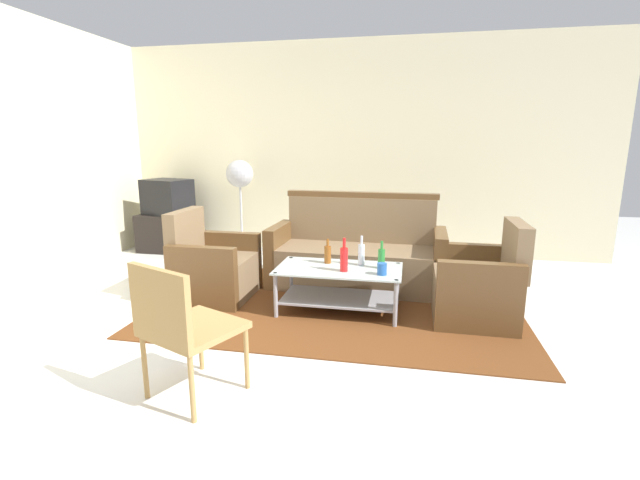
# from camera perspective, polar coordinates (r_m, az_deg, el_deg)

# --- Properties ---
(ground_plane) EXTENTS (14.00, 14.00, 0.00)m
(ground_plane) POSITION_cam_1_polar(r_m,az_deg,el_deg) (3.43, -1.83, -13.44)
(ground_plane) COLOR white
(wall_back) EXTENTS (6.52, 0.12, 2.80)m
(wall_back) POSITION_cam_1_polar(r_m,az_deg,el_deg) (6.10, 4.74, 11.52)
(wall_back) COLOR beige
(wall_back) RESTS_ON ground
(rug) EXTENTS (3.28, 2.11, 0.01)m
(rug) POSITION_cam_1_polar(r_m,az_deg,el_deg) (4.18, 2.21, -8.46)
(rug) COLOR brown
(rug) RESTS_ON ground
(couch) EXTENTS (1.82, 0.79, 0.96)m
(couch) POSITION_cam_1_polar(r_m,az_deg,el_deg) (4.69, 4.74, -2.16)
(couch) COLOR #7F6647
(couch) RESTS_ON rug
(armchair_left) EXTENTS (0.70, 0.76, 0.85)m
(armchair_left) POSITION_cam_1_polar(r_m,az_deg,el_deg) (4.45, -13.55, -3.65)
(armchair_left) COLOR #7F6647
(armchair_left) RESTS_ON rug
(armchair_right) EXTENTS (0.71, 0.77, 0.85)m
(armchair_right) POSITION_cam_1_polar(r_m,az_deg,el_deg) (4.04, 19.68, -5.73)
(armchair_right) COLOR #7F6647
(armchair_right) RESTS_ON rug
(coffee_table) EXTENTS (1.10, 0.60, 0.40)m
(coffee_table) POSITION_cam_1_polar(r_m,az_deg,el_deg) (3.97, 2.44, -5.51)
(coffee_table) COLOR silver
(coffee_table) RESTS_ON rug
(bottle_clear) EXTENTS (0.06, 0.06, 0.27)m
(bottle_clear) POSITION_cam_1_polar(r_m,az_deg,el_deg) (4.01, 5.33, -1.80)
(bottle_clear) COLOR silver
(bottle_clear) RESTS_ON coffee_table
(bottle_red) EXTENTS (0.07, 0.07, 0.29)m
(bottle_red) POSITION_cam_1_polar(r_m,az_deg,el_deg) (3.80, 3.10, -2.42)
(bottle_red) COLOR red
(bottle_red) RESTS_ON coffee_table
(bottle_brown) EXTENTS (0.06, 0.06, 0.23)m
(bottle_brown) POSITION_cam_1_polar(r_m,az_deg,el_deg) (4.06, 0.99, -1.81)
(bottle_brown) COLOR brown
(bottle_brown) RESTS_ON coffee_table
(bottle_green) EXTENTS (0.06, 0.06, 0.24)m
(bottle_green) POSITION_cam_1_polar(r_m,az_deg,el_deg) (3.93, 7.90, -2.31)
(bottle_green) COLOR #2D8C38
(bottle_green) RESTS_ON coffee_table
(cup) EXTENTS (0.08, 0.08, 0.10)m
(cup) POSITION_cam_1_polar(r_m,az_deg,el_deg) (3.75, 7.97, -3.70)
(cup) COLOR #2659A5
(cup) RESTS_ON coffee_table
(tv_stand) EXTENTS (0.80, 0.50, 0.52)m
(tv_stand) POSITION_cam_1_polar(r_m,az_deg,el_deg) (6.55, -18.71, 0.92)
(tv_stand) COLOR black
(tv_stand) RESTS_ON ground
(television) EXTENTS (0.70, 0.59, 0.48)m
(television) POSITION_cam_1_polar(r_m,az_deg,el_deg) (6.48, -19.00, 5.26)
(television) COLOR black
(television) RESTS_ON tv_stand
(pedestal_fan) EXTENTS (0.36, 0.36, 1.27)m
(pedestal_fan) POSITION_cam_1_polar(r_m,az_deg,el_deg) (6.04, -10.26, 7.67)
(pedestal_fan) COLOR #2D2D33
(pedestal_fan) RESTS_ON ground
(wicker_chair) EXTENTS (0.63, 0.63, 0.84)m
(wicker_chair) POSITION_cam_1_polar(r_m,az_deg,el_deg) (2.69, -17.45, -9.99)
(wicker_chair) COLOR #AD844C
(wicker_chair) RESTS_ON ground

